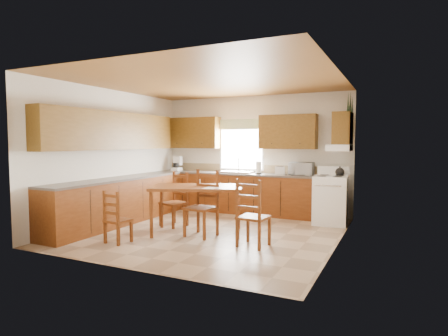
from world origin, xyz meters
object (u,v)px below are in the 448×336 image
at_px(chair_near_right, 254,213).
at_px(dining_table, 197,210).
at_px(microwave, 301,169).
at_px(stove, 330,200).
at_px(chair_near_left, 118,217).
at_px(chair_far_left, 174,199).
at_px(chair_far_right, 201,204).

bearing_deg(chair_near_right, dining_table, -10.20).
bearing_deg(microwave, stove, -30.38).
xyz_separation_m(chair_near_left, chair_far_left, (0.15, 1.42, 0.09)).
xyz_separation_m(dining_table, chair_near_left, (-0.85, -1.11, 0.00)).
distance_m(microwave, chair_near_left, 3.97).
height_order(microwave, dining_table, microwave).
xyz_separation_m(dining_table, chair_near_right, (1.21, -0.36, 0.10)).
distance_m(stove, dining_table, 2.71).
distance_m(stove, chair_near_right, 2.30).
xyz_separation_m(stove, chair_far_right, (-1.86, -1.95, 0.10)).
distance_m(dining_table, chair_far_left, 0.77).
bearing_deg(stove, chair_near_left, -138.77).
distance_m(chair_near_right, chair_far_right, 1.06).
height_order(chair_near_left, chair_near_right, chair_near_right).
height_order(dining_table, chair_near_right, chair_near_right).
distance_m(stove, chair_far_left, 3.10).
bearing_deg(dining_table, stove, 19.42).
xyz_separation_m(stove, chair_near_left, (-2.88, -2.89, -0.05)).
height_order(chair_near_right, chair_far_left, chair_near_right).
height_order(dining_table, chair_far_left, chair_far_left).
bearing_deg(chair_far_right, chair_far_left, 158.29).
bearing_deg(chair_far_right, chair_near_left, -130.05).
relative_size(chair_far_left, chair_far_right, 0.91).
bearing_deg(chair_near_left, stove, -128.68).
relative_size(stove, chair_far_left, 0.91).
bearing_deg(chair_near_left, dining_table, -121.31).
xyz_separation_m(microwave, dining_table, (-1.35, -2.14, -0.63)).
bearing_deg(stove, chair_far_right, -137.53).
height_order(microwave, chair_near_right, microwave).
relative_size(stove, chair_far_right, 0.83).
relative_size(microwave, dining_table, 0.29).
height_order(chair_far_left, chair_far_right, chair_far_right).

